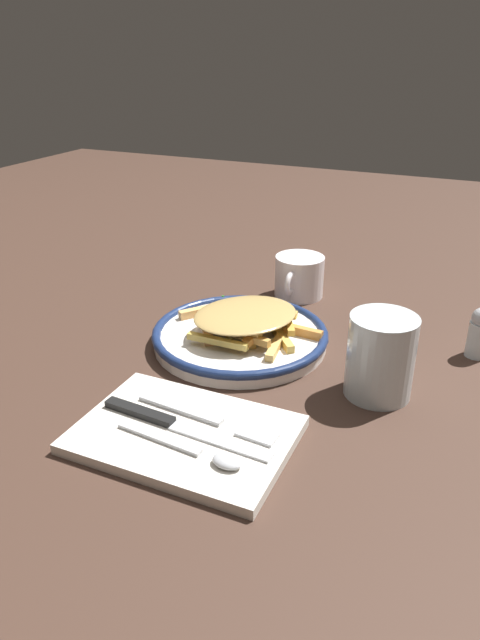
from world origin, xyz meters
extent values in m
plane|color=#402B21|center=(0.00, 0.00, 0.00)|extent=(2.60, 2.60, 0.00)
cylinder|color=white|center=(0.00, 0.00, 0.01)|extent=(0.25, 0.25, 0.02)
torus|color=navy|center=(0.00, 0.00, 0.02)|extent=(0.25, 0.25, 0.01)
cube|color=#EDC267|center=(0.03, 0.00, 0.04)|extent=(0.03, 0.09, 0.01)
cube|color=gold|center=(-0.04, -0.01, 0.02)|extent=(0.02, 0.07, 0.01)
cube|color=#DB9749|center=(-0.03, -0.05, 0.02)|extent=(0.06, 0.02, 0.01)
cube|color=gold|center=(0.01, 0.01, 0.04)|extent=(0.06, 0.05, 0.01)
cube|color=#E4BB57|center=(-0.01, 0.00, 0.03)|extent=(0.05, 0.06, 0.01)
cube|color=gold|center=(0.00, 0.00, 0.04)|extent=(0.05, 0.07, 0.01)
cube|color=#D28A3D|center=(-0.03, 0.07, 0.02)|extent=(0.02, 0.08, 0.01)
cube|color=gold|center=(-0.04, 0.06, 0.03)|extent=(0.09, 0.05, 0.01)
cube|color=gold|center=(0.03, 0.03, 0.03)|extent=(0.06, 0.01, 0.01)
cube|color=#F2C358|center=(-0.01, -0.01, 0.02)|extent=(0.02, 0.07, 0.01)
cube|color=gold|center=(0.01, 0.01, 0.02)|extent=(0.07, 0.06, 0.01)
cube|color=gold|center=(-0.02, -0.04, 0.03)|extent=(0.08, 0.02, 0.01)
cube|color=#F1B667|center=(-0.04, -0.07, 0.02)|extent=(0.08, 0.06, 0.01)
cube|color=#F7B061|center=(0.02, -0.04, 0.02)|extent=(0.08, 0.05, 0.01)
cube|color=gold|center=(0.03, 0.01, 0.03)|extent=(0.03, 0.06, 0.01)
cube|color=gold|center=(-0.04, -0.01, 0.02)|extent=(0.03, 0.07, 0.01)
cube|color=#E1AA50|center=(0.01, -0.01, 0.02)|extent=(0.03, 0.10, 0.01)
cube|color=#E4BF59|center=(0.01, 0.00, 0.04)|extent=(0.05, 0.09, 0.01)
cube|color=gold|center=(-0.08, 0.02, 0.02)|extent=(0.02, 0.09, 0.01)
cube|color=#F1B165|center=(-0.06, -0.02, 0.02)|extent=(0.04, 0.06, 0.01)
cube|color=gold|center=(0.00, 0.06, 0.02)|extent=(0.07, 0.06, 0.01)
cube|color=gold|center=(-0.03, -0.03, 0.02)|extent=(0.05, 0.06, 0.01)
cube|color=#EAB45B|center=(0.03, 0.07, 0.02)|extent=(0.07, 0.02, 0.01)
cube|color=gold|center=(0.06, -0.01, 0.03)|extent=(0.01, 0.09, 0.01)
cube|color=#C08D42|center=(0.03, 0.02, 0.03)|extent=(0.03, 0.09, 0.01)
cube|color=#DAB753|center=(-0.01, 0.01, 0.02)|extent=(0.08, 0.04, 0.01)
ellipsoid|color=tan|center=(0.00, 0.01, 0.05)|extent=(0.20, 0.19, 0.01)
cube|color=#31602A|center=(-0.04, 0.00, 0.05)|extent=(0.00, 0.00, 0.00)
cube|color=#266B20|center=(-0.04, -0.05, 0.05)|extent=(0.00, 0.00, 0.00)
cube|color=#355F1A|center=(0.02, 0.01, 0.05)|extent=(0.00, 0.00, 0.00)
cube|color=#265B31|center=(0.00, 0.01, 0.05)|extent=(0.00, 0.00, 0.00)
cube|color=#34612A|center=(-0.01, 0.02, 0.05)|extent=(0.00, 0.00, 0.00)
cube|color=#347236|center=(-0.02, 0.03, 0.05)|extent=(0.00, 0.00, 0.00)
cube|color=#386619|center=(-0.02, 0.03, 0.05)|extent=(0.00, 0.00, 0.00)
cube|color=#2E7121|center=(0.00, 0.01, 0.05)|extent=(0.00, 0.00, 0.00)
cube|color=silver|center=(0.23, 0.04, 0.01)|extent=(0.16, 0.23, 0.01)
cube|color=silver|center=(0.20, 0.01, 0.02)|extent=(0.02, 0.11, 0.00)
cube|color=silver|center=(0.21, 0.11, 0.01)|extent=(0.03, 0.05, 0.00)
cube|color=black|center=(0.23, -0.02, 0.02)|extent=(0.02, 0.09, 0.01)
cube|color=silver|center=(0.23, 0.08, 0.01)|extent=(0.03, 0.12, 0.00)
cube|color=silver|center=(0.26, 0.02, 0.01)|extent=(0.02, 0.10, 0.00)
ellipsoid|color=silver|center=(0.26, 0.10, 0.02)|extent=(0.02, 0.03, 0.01)
cylinder|color=silver|center=(0.05, 0.21, 0.05)|extent=(0.08, 0.08, 0.10)
cylinder|color=white|center=(-0.21, 0.02, 0.04)|extent=(0.08, 0.08, 0.07)
torus|color=white|center=(-0.16, 0.02, 0.04)|extent=(0.04, 0.01, 0.04)
cylinder|color=silver|center=(-0.10, 0.31, 0.03)|extent=(0.03, 0.03, 0.05)
camera|label=1|loc=(0.68, 0.30, 0.39)|focal=32.55mm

